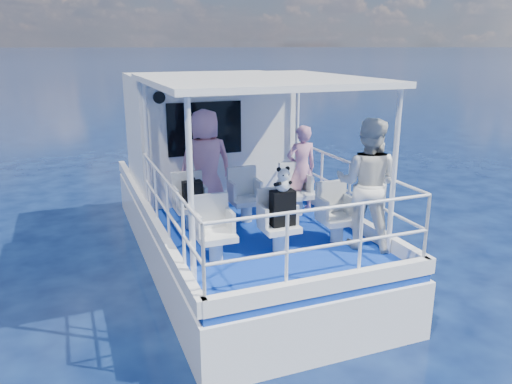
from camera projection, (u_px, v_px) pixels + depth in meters
ground at (251, 277)px, 8.09m from camera, size 2000.00×2000.00×0.00m
hull at (231, 254)px, 8.98m from camera, size 3.00×7.00×1.60m
deck at (231, 209)px, 8.74m from camera, size 2.90×6.90×0.10m
cabin at (209, 133)px, 9.58m from camera, size 2.85×2.00×2.20m
canopy at (255, 80)px, 7.02m from camera, size 3.00×3.20×0.08m
canopy_posts at (257, 160)px, 7.30m from camera, size 2.77×2.97×2.20m
railings at (265, 205)px, 7.18m from camera, size 2.84×3.59×1.00m
seat_port_fwd at (191, 216)px, 7.65m from camera, size 0.48×0.46×0.38m
seat_center_fwd at (246, 210)px, 7.96m from camera, size 0.48×0.46×0.38m
seat_stbd_fwd at (297, 203)px, 8.27m from camera, size 0.48×0.46×0.38m
seat_port_aft at (216, 247)px, 6.48m from camera, size 0.48×0.46×0.38m
seat_center_aft at (279, 238)px, 6.80m from camera, size 0.48×0.46×0.38m
seat_stbd_aft at (337, 229)px, 7.11m from camera, size 0.48×0.46×0.38m
passenger_port_fwd at (206, 164)px, 7.99m from camera, size 0.66×0.48×1.76m
passenger_stbd_fwd at (301, 168)px, 8.36m from camera, size 0.54×0.36×1.45m
passenger_stbd_aft at (367, 184)px, 6.77m from camera, size 1.10×1.10×1.80m
backpack_port at (192, 193)px, 7.50m from camera, size 0.29×0.16×0.38m
backpack_center at (283, 208)px, 6.66m from camera, size 0.32×0.18×0.48m
compact_camera at (192, 180)px, 7.42m from camera, size 0.09×0.05×0.05m
panda at (283, 179)px, 6.52m from camera, size 0.21×0.18×0.33m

